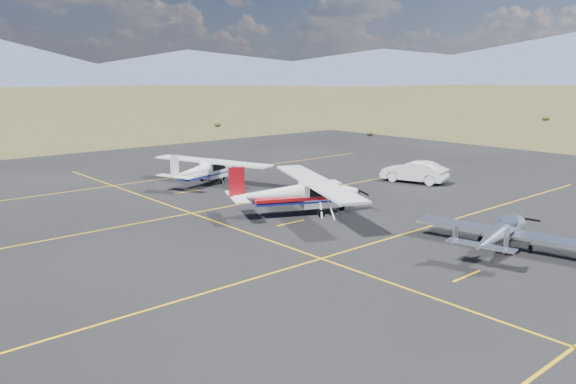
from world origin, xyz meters
name	(u,v)px	position (x,y,z in m)	size (l,w,h in m)	color
ground	(437,243)	(0.00, 0.00, 0.00)	(1600.00, 1600.00, 0.00)	#383D1C
apron	(335,216)	(0.00, 7.00, 0.00)	(72.00, 72.00, 0.02)	black
aircraft_low_wing	(503,232)	(1.19, -2.69, 0.92)	(6.44, 8.87, 1.92)	silver
aircraft_cessna	(298,192)	(-1.39, 8.71, 1.32)	(8.60, 11.34, 2.98)	white
aircraft_plain	(204,169)	(-0.66, 19.99, 1.15)	(7.01, 10.06, 2.58)	white
sedan	(414,172)	(11.91, 10.28, 0.82)	(1.72, 4.92, 1.62)	silver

